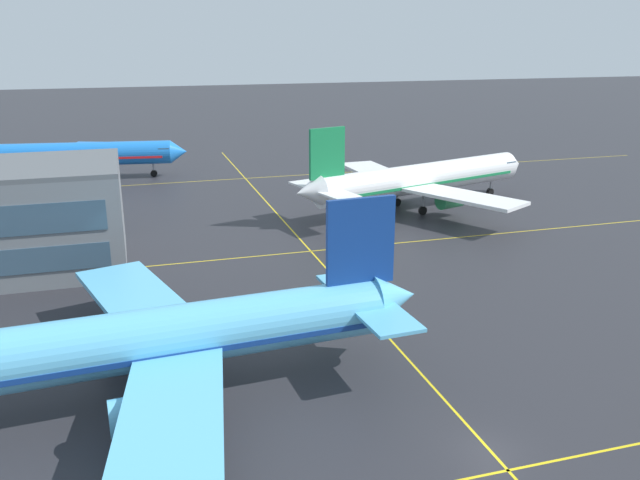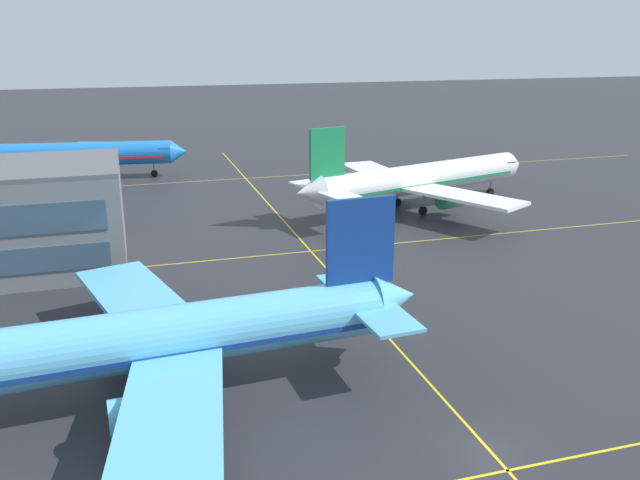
% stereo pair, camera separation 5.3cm
% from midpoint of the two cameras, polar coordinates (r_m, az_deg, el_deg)
% --- Properties ---
extents(ground_plane, '(600.00, 600.00, 0.00)m').
position_cam_midpoint_polar(ground_plane, '(43.24, 14.42, -17.17)').
color(ground_plane, '#28282D').
extents(airliner_front_gate, '(41.70, 35.89, 12.96)m').
position_cam_midpoint_polar(airliner_front_gate, '(46.34, -15.12, -8.44)').
color(airliner_front_gate, '#5BB7E5').
rests_on(airliner_front_gate, ground).
extents(airliner_second_row, '(40.48, 34.53, 12.81)m').
position_cam_midpoint_polar(airliner_second_row, '(95.21, 8.53, 5.22)').
color(airliner_second_row, white).
rests_on(airliner_second_row, ground).
extents(airliner_third_row, '(39.98, 34.16, 12.44)m').
position_cam_midpoint_polar(airliner_third_row, '(122.12, -20.98, 6.88)').
color(airliner_third_row, blue).
rests_on(airliner_third_row, ground).
extents(taxiway_markings, '(160.14, 138.58, 0.01)m').
position_cam_midpoint_polar(taxiway_markings, '(76.61, -0.82, -0.97)').
color(taxiway_markings, yellow).
rests_on(taxiway_markings, ground).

